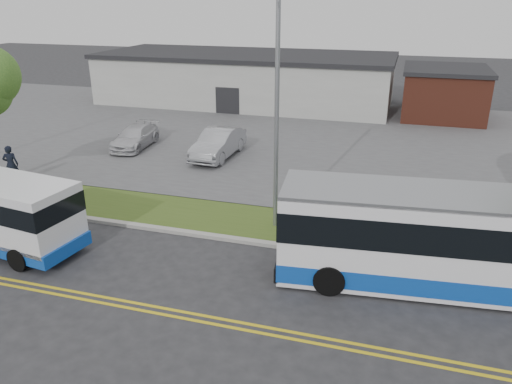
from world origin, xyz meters
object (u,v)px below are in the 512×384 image
(pedestrian, at_px, (11,164))
(parked_car_b, at_px, (135,137))
(shuttle_bus, at_px, (4,212))
(streetlight_near, at_px, (276,104))
(parked_car_a, at_px, (218,143))
(transit_bus, at_px, (463,242))

(pedestrian, distance_m, parked_car_b, 8.03)
(shuttle_bus, bearing_deg, parked_car_b, 106.28)
(streetlight_near, relative_size, parked_car_a, 1.89)
(pedestrian, bearing_deg, parked_car_b, -136.72)
(parked_car_a, bearing_deg, transit_bus, -38.54)
(parked_car_a, bearing_deg, pedestrian, -137.89)
(transit_bus, distance_m, parked_car_b, 21.51)
(parked_car_b, bearing_deg, transit_bus, -35.96)
(streetlight_near, distance_m, pedestrian, 14.77)
(streetlight_near, bearing_deg, parked_car_b, 142.78)
(streetlight_near, xyz_separation_m, shuttle_bus, (-9.33, -4.62, -3.75))
(shuttle_bus, height_order, parked_car_a, shuttle_bus)
(transit_bus, height_order, parked_car_a, transit_bus)
(pedestrian, height_order, parked_car_a, pedestrian)
(shuttle_bus, xyz_separation_m, parked_car_b, (-2.02, 13.24, -0.73))
(shuttle_bus, distance_m, transit_bus, 16.43)
(streetlight_near, distance_m, shuttle_bus, 11.07)
(pedestrian, bearing_deg, streetlight_near, 149.07)
(streetlight_near, distance_m, parked_car_b, 14.95)
(pedestrian, bearing_deg, shuttle_bus, 103.51)
(parked_car_b, bearing_deg, shuttle_bus, -85.80)
(pedestrian, bearing_deg, transit_bus, 143.59)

